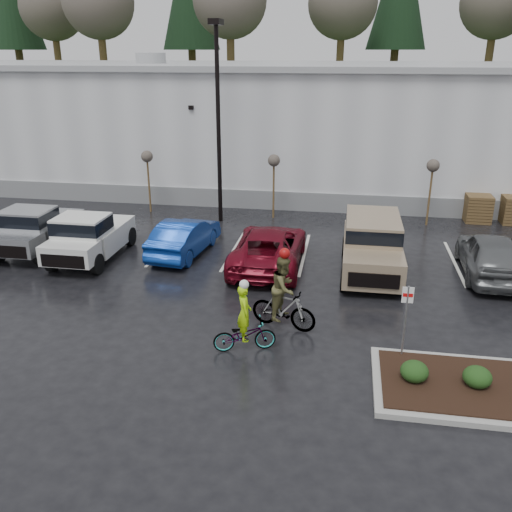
% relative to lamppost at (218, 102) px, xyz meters
% --- Properties ---
extents(ground, '(120.00, 120.00, 0.00)m').
position_rel_lamppost_xyz_m(ground, '(4.00, -12.00, -5.69)').
color(ground, black).
rests_on(ground, ground).
extents(warehouse, '(60.50, 15.50, 7.20)m').
position_rel_lamppost_xyz_m(warehouse, '(4.00, 9.99, -2.04)').
color(warehouse, silver).
rests_on(warehouse, ground).
extents(wooded_ridge, '(80.00, 25.00, 6.00)m').
position_rel_lamppost_xyz_m(wooded_ridge, '(4.00, 33.00, -2.69)').
color(wooded_ridge, '#1C3616').
rests_on(wooded_ridge, ground).
extents(lamppost, '(0.50, 1.00, 9.22)m').
position_rel_lamppost_xyz_m(lamppost, '(0.00, 0.00, 0.00)').
color(lamppost, black).
rests_on(lamppost, ground).
extents(sapling_west, '(0.60, 0.60, 3.20)m').
position_rel_lamppost_xyz_m(sapling_west, '(-4.00, 1.00, -2.96)').
color(sapling_west, '#44301B').
rests_on(sapling_west, ground).
extents(sapling_mid, '(0.60, 0.60, 3.20)m').
position_rel_lamppost_xyz_m(sapling_mid, '(2.50, 1.00, -2.96)').
color(sapling_mid, '#44301B').
rests_on(sapling_mid, ground).
extents(sapling_east, '(0.60, 0.60, 3.20)m').
position_rel_lamppost_xyz_m(sapling_east, '(10.00, 1.00, -2.96)').
color(sapling_east, '#44301B').
rests_on(sapling_east, ground).
extents(pallet_stack_a, '(1.20, 1.20, 1.35)m').
position_rel_lamppost_xyz_m(pallet_stack_a, '(12.50, 2.00, -5.01)').
color(pallet_stack_a, '#44301B').
rests_on(pallet_stack_a, ground).
extents(shrub_a, '(0.70, 0.70, 0.52)m').
position_rel_lamppost_xyz_m(shrub_a, '(8.00, -13.00, -5.27)').
color(shrub_a, black).
rests_on(shrub_a, curb_island).
extents(shrub_b, '(0.70, 0.70, 0.52)m').
position_rel_lamppost_xyz_m(shrub_b, '(9.50, -13.00, -5.27)').
color(shrub_b, black).
rests_on(shrub_b, curb_island).
extents(fire_lane_sign, '(0.30, 0.05, 2.20)m').
position_rel_lamppost_xyz_m(fire_lane_sign, '(7.80, -11.80, -4.28)').
color(fire_lane_sign, gray).
rests_on(fire_lane_sign, ground).
extents(pickup_silver, '(2.10, 5.20, 1.96)m').
position_rel_lamppost_xyz_m(pickup_silver, '(-6.58, -5.07, -4.71)').
color(pickup_silver, '#A4A7AC').
rests_on(pickup_silver, ground).
extents(pickup_white, '(2.10, 5.20, 1.96)m').
position_rel_lamppost_xyz_m(pickup_white, '(-3.96, -5.65, -4.71)').
color(pickup_white, silver).
rests_on(pickup_white, ground).
extents(car_blue, '(2.07, 4.66, 1.49)m').
position_rel_lamppost_xyz_m(car_blue, '(-0.39, -4.79, -4.94)').
color(car_blue, '#0D3497').
rests_on(car_blue, ground).
extents(car_red, '(2.58, 5.57, 1.55)m').
position_rel_lamppost_xyz_m(car_red, '(3.22, -5.52, -4.91)').
color(car_red, maroon).
rests_on(car_red, ground).
extents(suv_tan, '(2.20, 5.10, 2.06)m').
position_rel_lamppost_xyz_m(suv_tan, '(7.14, -5.62, -4.66)').
color(suv_tan, gray).
rests_on(suv_tan, ground).
extents(car_grey, '(2.18, 5.00, 1.68)m').
position_rel_lamppost_xyz_m(car_grey, '(11.49, -5.16, -4.85)').
color(car_grey, slate).
rests_on(car_grey, ground).
extents(cyclist_hivis, '(1.87, 1.14, 2.14)m').
position_rel_lamppost_xyz_m(cyclist_hivis, '(3.48, -11.99, -5.01)').
color(cyclist_hivis, '#3F3F44').
rests_on(cyclist_hivis, ground).
extents(cyclist_olive, '(2.07, 1.11, 2.58)m').
position_rel_lamppost_xyz_m(cyclist_olive, '(4.40, -10.50, -4.76)').
color(cyclist_olive, '#3F3F44').
rests_on(cyclist_olive, ground).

